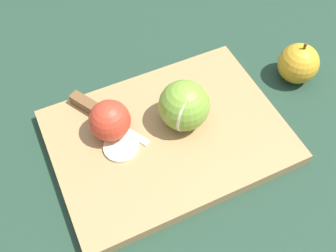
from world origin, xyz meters
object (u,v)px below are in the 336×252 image
knife (92,108)px  apple_whole (298,64)px  apple_half_left (184,106)px  apple_half_right (110,121)px

knife → apple_whole: bearing=50.0°
knife → apple_whole: 0.39m
apple_half_left → apple_half_right: 0.12m
apple_half_left → apple_whole: 0.25m
knife → apple_whole: (-0.38, 0.09, 0.01)m
apple_half_right → knife: (0.01, -0.06, -0.03)m
apple_half_right → apple_whole: (-0.37, 0.03, -0.02)m
apple_half_left → knife: bearing=-158.3°
apple_half_left → apple_half_right: (0.12, -0.04, -0.01)m
apple_half_right → knife: 0.06m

